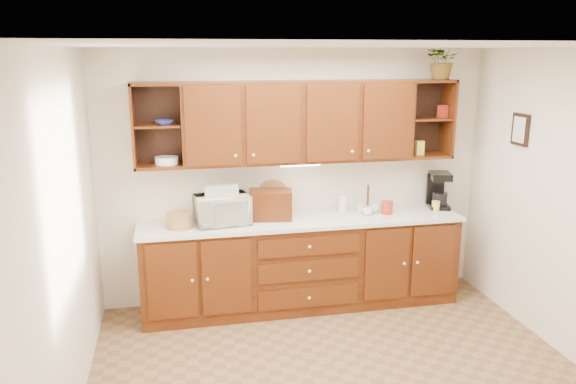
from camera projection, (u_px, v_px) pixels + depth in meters
name	position (u px, v px, depth m)	size (l,w,h in m)	color
floor	(343.00, 382.00, 4.48)	(4.00, 4.00, 0.00)	brown
ceiling	(352.00, 46.00, 3.85)	(4.00, 4.00, 0.00)	white
back_wall	(296.00, 177.00, 5.82)	(4.00, 4.00, 0.00)	silver
left_wall	(62.00, 245.00, 3.77)	(3.50, 3.50, 0.00)	silver
base_cabinets	(302.00, 264.00, 5.75)	(3.20, 0.60, 0.90)	#3B1306
countertop	(302.00, 220.00, 5.62)	(3.24, 0.64, 0.04)	silver
upper_cabinets	(300.00, 122.00, 5.53)	(3.20, 0.33, 0.80)	#3B1306
undercabinet_light	(300.00, 165.00, 5.58)	(0.40, 0.05, 0.03)	white
framed_picture	(520.00, 130.00, 5.28)	(0.03, 0.24, 0.30)	black
wicker_basket	(180.00, 220.00, 5.30)	(0.24, 0.24, 0.15)	#A67445
microwave	(222.00, 210.00, 5.41)	(0.51, 0.35, 0.28)	beige
towel_stack	(222.00, 191.00, 5.37)	(0.32, 0.23, 0.09)	#EFCA70
wine_bottle	(225.00, 207.00, 5.47)	(0.07, 0.07, 0.30)	black
woven_tray	(273.00, 212.00, 5.80)	(0.35, 0.35, 0.02)	#A67445
bread_box	(271.00, 205.00, 5.57)	(0.42, 0.26, 0.29)	#3B1306
mug_tree	(367.00, 209.00, 5.80)	(0.26, 0.26, 0.30)	#3B1306
canister_red	(387.00, 208.00, 5.77)	(0.12, 0.12, 0.13)	#AD2C19
canister_white	(342.00, 203.00, 5.81)	(0.09, 0.09, 0.19)	white
canister_yellow	(436.00, 206.00, 5.89)	(0.08, 0.08, 0.10)	yellow
coffee_maker	(438.00, 190.00, 5.98)	(0.26, 0.31, 0.38)	black
bowl_stack	(164.00, 122.00, 5.23)	(0.17, 0.17, 0.04)	navy
plate_stack	(167.00, 160.00, 5.34)	(0.22, 0.22, 0.07)	white
pantry_box_yellow	(420.00, 148.00, 5.82)	(0.08, 0.06, 0.15)	yellow
pantry_box_red	(443.00, 111.00, 5.80)	(0.08, 0.07, 0.13)	#AD2C19
potted_plant	(443.00, 60.00, 5.61)	(0.35, 0.30, 0.39)	#999999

